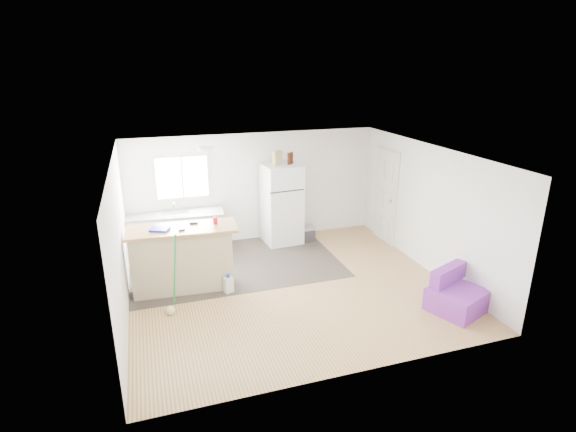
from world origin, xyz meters
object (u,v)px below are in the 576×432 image
(purple_seat, at_px, (455,296))
(bottle_left, at_px, (289,159))
(bottle_right, at_px, (292,158))
(mop, at_px, (172,300))
(refrigerator, at_px, (282,204))
(blue_tray, at_px, (160,229))
(cardboard_box, at_px, (277,158))
(peninsula, at_px, (183,258))
(red_cup, at_px, (215,221))
(kitchen_cabinets, at_px, (177,233))
(cooler, at_px, (304,234))
(cleaner_jug, at_px, (229,284))

(purple_seat, distance_m, bottle_left, 4.31)
(bottle_left, height_order, bottle_right, same)
(mop, xyz_separation_m, bottle_left, (2.73, 2.32, 1.65))
(refrigerator, bearing_deg, blue_tray, -153.66)
(cardboard_box, bearing_deg, peninsula, -145.12)
(mop, height_order, red_cup, mop)
(mop, bearing_deg, peninsula, 53.84)
(kitchen_cabinets, bearing_deg, bottle_right, 3.85)
(refrigerator, height_order, cooler, refrigerator)
(refrigerator, bearing_deg, bottle_left, -22.29)
(mop, height_order, blue_tray, mop)
(bottle_left, bearing_deg, bottle_right, 39.05)
(kitchen_cabinets, relative_size, refrigerator, 1.14)
(cooler, distance_m, mop, 3.80)
(kitchen_cabinets, bearing_deg, cleaner_jug, -66.27)
(blue_tray, bearing_deg, cleaner_jug, -20.47)
(mop, distance_m, bottle_right, 4.04)
(red_cup, height_order, bottle_left, bottle_left)
(purple_seat, relative_size, mop, 0.74)
(cooler, xyz_separation_m, blue_tray, (-3.13, -1.45, 0.99))
(purple_seat, bearing_deg, bottle_left, 92.66)
(peninsula, bearing_deg, bottle_left, 35.87)
(cleaner_jug, distance_m, red_cup, 1.14)
(red_cup, relative_size, cardboard_box, 0.40)
(cardboard_box, bearing_deg, blue_tray, -148.61)
(purple_seat, height_order, bottle_right, bottle_right)
(mop, bearing_deg, kitchen_cabinets, 65.76)
(refrigerator, height_order, blue_tray, refrigerator)
(kitchen_cabinets, distance_m, refrigerator, 2.32)
(mop, xyz_separation_m, red_cup, (0.88, 0.81, 0.97))
(bottle_left, bearing_deg, red_cup, -140.87)
(peninsula, bearing_deg, mop, -104.98)
(mop, xyz_separation_m, blue_tray, (-0.06, 0.78, 0.93))
(cardboard_box, bearing_deg, bottle_right, 8.64)
(purple_seat, bearing_deg, cooler, 88.48)
(refrigerator, xyz_separation_m, cardboard_box, (-0.11, -0.03, 1.03))
(peninsula, bearing_deg, kitchen_cabinets, 93.02)
(blue_tray, distance_m, bottle_right, 3.36)
(refrigerator, relative_size, purple_seat, 1.73)
(cooler, height_order, purple_seat, purple_seat)
(cleaner_jug, height_order, mop, mop)
(kitchen_cabinets, distance_m, cooler, 2.78)
(cleaner_jug, bearing_deg, kitchen_cabinets, 89.86)
(mop, bearing_deg, cardboard_box, 26.17)
(blue_tray, xyz_separation_m, bottle_right, (2.87, 1.60, 0.72))
(mop, distance_m, cardboard_box, 3.79)
(red_cup, bearing_deg, bottle_left, 39.13)
(refrigerator, relative_size, mop, 1.28)
(cooler, distance_m, purple_seat, 3.78)
(kitchen_cabinets, distance_m, peninsula, 1.65)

